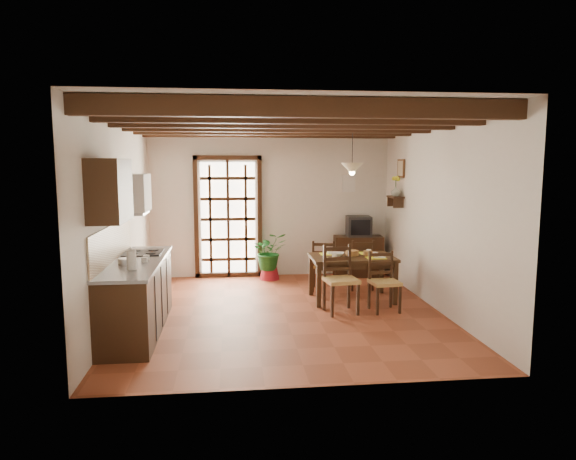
{
  "coord_description": "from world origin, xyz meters",
  "views": [
    {
      "loc": [
        -0.74,
        -7.16,
        2.16
      ],
      "look_at": [
        0.1,
        0.4,
        1.15
      ],
      "focal_mm": 32.0,
      "sensor_mm": 36.0,
      "label": 1
    }
  ],
  "objects": [
    {
      "name": "potted_plant",
      "position": [
        -0.05,
        2.14,
        0.57
      ],
      "size": [
        1.86,
        1.67,
        1.81
      ],
      "primitive_type": "imported",
      "rotation": [
        0.0,
        0.0,
        0.19
      ],
      "color": "#144C19",
      "rests_on": "ground_plane"
    },
    {
      "name": "chair_far_left",
      "position": [
        0.8,
        1.23,
        0.27
      ],
      "size": [
        0.47,
        0.46,
        0.86
      ],
      "rotation": [
        0.0,
        0.0,
        2.92
      ],
      "color": "tan",
      "rests_on": "ground_plane"
    },
    {
      "name": "range_hood",
      "position": [
        -2.05,
        -0.05,
        1.73
      ],
      "size": [
        0.38,
        0.6,
        0.54
      ],
      "color": "white",
      "rests_on": "room_shell"
    },
    {
      "name": "shelf_vase",
      "position": [
        2.14,
        1.6,
        1.65
      ],
      "size": [
        0.15,
        0.15,
        0.15
      ],
      "primitive_type": "imported",
      "color": "#B2BFB2",
      "rests_on": "wall_shelf"
    },
    {
      "name": "fuse_box",
      "position": [
        1.5,
        2.48,
        1.75
      ],
      "size": [
        0.25,
        0.03,
        0.32
      ],
      "primitive_type": "cube",
      "color": "white",
      "rests_on": "room_shell"
    },
    {
      "name": "table_setting",
      "position": [
        1.13,
        0.57,
        0.68
      ],
      "size": [
        0.94,
        0.63,
        0.09
      ],
      "rotation": [
        0.0,
        0.0,
        0.0
      ],
      "color": "yellow",
      "rests_on": "dining_table"
    },
    {
      "name": "chair_far_right",
      "position": [
        1.45,
        1.23,
        0.27
      ],
      "size": [
        0.42,
        0.4,
        0.86
      ],
      "rotation": [
        0.0,
        0.0,
        3.08
      ],
      "color": "tan",
      "rests_on": "ground_plane"
    },
    {
      "name": "ceiling_beams",
      "position": [
        0.0,
        0.0,
        2.69
      ],
      "size": [
        4.5,
        4.34,
        0.2
      ],
      "color": "black",
      "rests_on": "room_shell"
    },
    {
      "name": "crt_tv",
      "position": [
        1.64,
        2.22,
        0.96
      ],
      "size": [
        0.47,
        0.44,
        0.38
      ],
      "rotation": [
        0.0,
        0.0,
        -0.07
      ],
      "color": "black",
      "rests_on": "sideboard"
    },
    {
      "name": "pendant_lamp",
      "position": [
        1.13,
        0.67,
        2.08
      ],
      "size": [
        0.36,
        0.36,
        0.84
      ],
      "color": "black",
      "rests_on": "room_shell"
    },
    {
      "name": "french_door",
      "position": [
        -0.8,
        2.45,
        1.18
      ],
      "size": [
        1.26,
        0.11,
        2.32
      ],
      "color": "white",
      "rests_on": "ground_plane"
    },
    {
      "name": "framed_picture",
      "position": [
        2.22,
        1.6,
        2.05
      ],
      "size": [
        0.03,
        0.32,
        0.32
      ],
      "color": "brown",
      "rests_on": "room_shell"
    },
    {
      "name": "plant_pot",
      "position": [
        -0.05,
        2.14,
        0.11
      ],
      "size": [
        0.37,
        0.37,
        0.23
      ],
      "primitive_type": "cone",
      "color": "maroon",
      "rests_on": "ground_plane"
    },
    {
      "name": "upper_cabinet",
      "position": [
        -2.08,
        -1.3,
        1.85
      ],
      "size": [
        0.35,
        0.8,
        0.7
      ],
      "primitive_type": "cube",
      "color": "black",
      "rests_on": "room_shell"
    },
    {
      "name": "shelf_flowers",
      "position": [
        2.14,
        1.6,
        1.86
      ],
      "size": [
        0.14,
        0.14,
        0.36
      ],
      "color": "yellow",
      "rests_on": "shelf_vase"
    },
    {
      "name": "sideboard",
      "position": [
        1.64,
        2.23,
        0.38
      ],
      "size": [
        0.94,
        0.48,
        0.77
      ],
      "primitive_type": "cube",
      "rotation": [
        0.0,
        0.0,
        -0.08
      ],
      "color": "black",
      "rests_on": "ground_plane"
    },
    {
      "name": "ground_plane",
      "position": [
        0.0,
        0.0,
        0.0
      ],
      "size": [
        5.0,
        5.0,
        0.0
      ],
      "primitive_type": "plane",
      "color": "brown"
    },
    {
      "name": "counter_items",
      "position": [
        -1.95,
        -0.51,
        0.96
      ],
      "size": [
        0.5,
        1.43,
        0.25
      ],
      "color": "black",
      "rests_on": "kitchen_counter"
    },
    {
      "name": "wall_shelf",
      "position": [
        2.14,
        1.6,
        1.51
      ],
      "size": [
        0.2,
        0.42,
        0.2
      ],
      "color": "black",
      "rests_on": "room_shell"
    },
    {
      "name": "table_bowl",
      "position": [
        0.9,
        0.62,
        0.73
      ],
      "size": [
        0.27,
        0.27,
        0.05
      ],
      "primitive_type": "imported",
      "rotation": [
        0.0,
        0.0,
        -0.27
      ],
      "color": "white",
      "rests_on": "dining_table"
    },
    {
      "name": "dining_table",
      "position": [
        1.13,
        0.57,
        0.61
      ],
      "size": [
        1.29,
        0.84,
        0.7
      ],
      "rotation": [
        0.0,
        0.0,
        0.0
      ],
      "color": "#352111",
      "rests_on": "ground_plane"
    },
    {
      "name": "room_shell",
      "position": [
        0.0,
        0.0,
        1.82
      ],
      "size": [
        4.52,
        5.02,
        2.81
      ],
      "color": "silver",
      "rests_on": "ground_plane"
    },
    {
      "name": "chair_near_right",
      "position": [
        1.45,
        -0.09,
        0.27
      ],
      "size": [
        0.44,
        0.42,
        0.87
      ],
      "rotation": [
        0.0,
        0.0,
        0.11
      ],
      "color": "tan",
      "rests_on": "ground_plane"
    },
    {
      "name": "chair_near_left",
      "position": [
        0.81,
        -0.09,
        0.3
      ],
      "size": [
        0.5,
        0.48,
        0.97
      ],
      "rotation": [
        0.0,
        0.0,
        0.14
      ],
      "color": "tan",
      "rests_on": "ground_plane"
    },
    {
      "name": "kitchen_counter",
      "position": [
        -1.96,
        -0.6,
        0.47
      ],
      "size": [
        0.64,
        2.25,
        1.38
      ],
      "color": "black",
      "rests_on": "ground_plane"
    }
  ]
}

